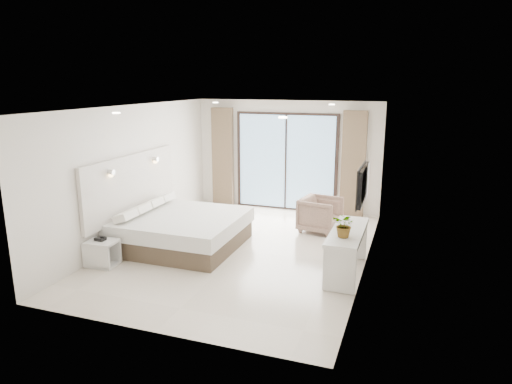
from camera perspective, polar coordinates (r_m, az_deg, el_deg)
ground at (r=8.78m, az=-1.81°, el=-7.30°), size 6.20×6.20×0.00m
room_shell at (r=9.08m, az=-1.41°, el=3.78°), size 4.62×6.22×2.72m
bed at (r=9.01m, az=-9.31°, el=-4.71°), size 2.23×2.12×0.76m
nightstand at (r=8.44m, az=-18.63°, el=-7.27°), size 0.52×0.44×0.45m
phone at (r=8.39m, az=-18.89°, el=-5.56°), size 0.18×0.14×0.06m
console_desk at (r=7.71m, az=11.33°, el=-6.13°), size 0.51×1.65×0.77m
plant at (r=7.25m, az=11.03°, el=-4.41°), size 0.48×0.50×0.31m
armchair at (r=9.84m, az=8.07°, el=-2.59°), size 0.86×0.90×0.81m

